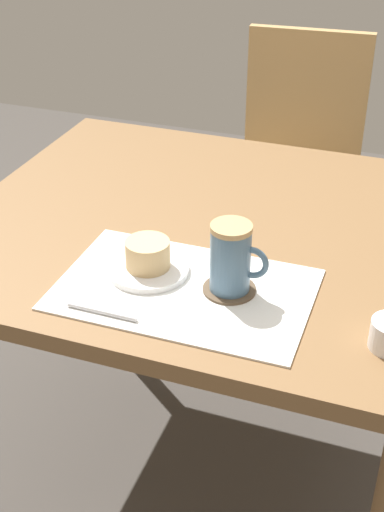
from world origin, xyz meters
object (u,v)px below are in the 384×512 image
Objects in this scene: dining_table at (205,253)px; wooden_chair at (296,169)px; pastry at (148,254)px; coffee_mug at (232,258)px; pastry_plate at (148,269)px.

wooden_chair reaches higher than dining_table.
coffee_mug is at bearing -2.77° from pastry.
pastry is at bearing 82.96° from wooden_chair.
coffee_mug is (0.16, -0.01, 0.03)m from pastry.
wooden_chair is 10.86× the size of pastry.
pastry_plate is 0.03m from pastry.
coffee_mug is (0.16, -0.01, 0.06)m from pastry_plate.
wooden_chair is at bearing 88.14° from dining_table.
wooden_chair is 5.87× the size of pastry_plate.
coffee_mug is (0.10, -1.07, 0.31)m from wooden_chair.
pastry is (-0.04, -0.23, 0.12)m from dining_table.
wooden_chair reaches higher than pastry.
dining_table is at bearing 81.00° from pastry.
dining_table is 12.40× the size of pastry.
dining_table is at bearing 118.56° from coffee_mug.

